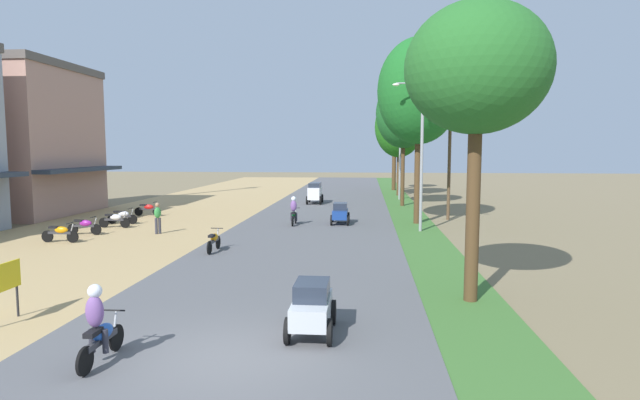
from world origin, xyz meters
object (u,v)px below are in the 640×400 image
Objects in this scene: median_tree_third at (404,114)px; motorbike_ahead_second at (214,240)px; motorbike_foreground_rider at (99,326)px; car_hatchback_silver at (312,305)px; pedestrian_on_shoulder at (158,216)px; utility_pole_near at (450,152)px; median_tree_second at (419,91)px; street_signboard at (2,282)px; median_tree_fourth at (399,127)px; motorbike_ahead_third at (294,212)px; streetlamp_mid at (400,146)px; parked_motorbike_fourth at (115,219)px; car_van_white at (315,192)px; median_tree_nearest at (477,70)px; parked_motorbike_second at (60,232)px; parked_motorbike_sixth at (148,208)px; parked_motorbike_fifth at (123,216)px; streetlamp_near at (422,145)px; median_tree_fifth at (395,119)px; car_hatchback_blue at (340,212)px; parked_motorbike_third at (85,225)px.

median_tree_third is 22.09m from motorbike_ahead_second.
median_tree_third is at bearing 74.98° from motorbike_foreground_rider.
pedestrian_on_shoulder is at bearing 124.75° from car_hatchback_silver.
motorbike_foreground_rider is (-10.48, -22.97, -3.41)m from utility_pole_near.
utility_pole_near is (2.17, 2.22, -3.48)m from median_tree_second.
median_tree_third is at bearing 67.24° from street_signboard.
motorbike_ahead_second is at bearing -108.60° from median_tree_fourth.
motorbike_ahead_third is at bearing 99.47° from car_hatchback_silver.
streetlamp_mid is (11.91, 33.20, 3.64)m from street_signboard.
car_hatchback_silver is (12.66, -15.37, 0.19)m from parked_motorbike_fourth.
street_signboard is 29.50m from car_van_white.
parked_motorbike_second is at bearing 155.91° from median_tree_nearest.
median_tree_third reaches higher than motorbike_ahead_third.
median_tree_fourth is 5.23× the size of motorbike_ahead_third.
parked_motorbike_sixth is 1.20× the size of street_signboard.
parked_motorbike_fifth is 17.59m from streetlamp_near.
street_signboard is 0.18× the size of median_tree_nearest.
median_tree_fifth is 4.69× the size of car_hatchback_silver.
streetlamp_mid is at bearing 43.97° from parked_motorbike_fifth.
motorbike_ahead_third is (-7.03, -16.05, -3.89)m from streetlamp_mid.
street_signboard is 0.93× the size of pedestrian_on_shoulder.
car_hatchback_blue reaches higher than motorbike_ahead_second.
parked_motorbike_second is at bearing -127.28° from streetlamp_mid.
parked_motorbike_fourth is 1.00× the size of parked_motorbike_sixth.
motorbike_foreground_rider is (-1.21, -31.26, -0.17)m from car_van_white.
streetlamp_mid is 8.94m from car_van_white.
car_van_white is (-2.62, 11.23, 0.28)m from car_hatchback_blue.
median_tree_second is 14.35m from car_van_white.
pedestrian_on_shoulder is 16.60m from motorbike_foreground_rider.
car_van_white is at bearing 117.56° from streetlamp_near.
median_tree_second is at bearing 11.05° from parked_motorbike_fourth.
motorbike_ahead_second is (7.83, -11.19, 0.02)m from parked_motorbike_sixth.
parked_motorbike_fourth is at bearing 107.81° from street_signboard.
parked_motorbike_sixth is at bearing -178.84° from utility_pole_near.
utility_pole_near is (15.86, 7.27, 3.30)m from pedestrian_on_shoulder.
median_tree_second is 23.39m from motorbike_foreground_rider.
parked_motorbike_third is 1.00× the size of parked_motorbike_sixth.
median_tree_nearest is 4.18× the size of car_hatchback_blue.
motorbike_ahead_second is at bearing -24.99° from parked_motorbike_third.
median_tree_third is 29.26m from car_hatchback_silver.
streetlamp_near is at bearing -90.16° from median_tree_fifth.
median_tree_second is 25.29m from median_tree_fifth.
parked_motorbike_fifth is 1.00× the size of motorbike_foreground_rider.
pedestrian_on_shoulder is at bearing -154.83° from car_hatchback_blue.
car_van_white is at bearing 80.46° from street_signboard.
streetlamp_mid is 17.95m from motorbike_ahead_third.
car_hatchback_silver is (12.92, -16.81, 0.19)m from parked_motorbike_fifth.
motorbike_ahead_second is (-9.33, -23.98, -4.17)m from streetlamp_mid.
street_signboard is (4.91, -15.29, 0.55)m from parked_motorbike_fourth.
median_tree_fourth is at bearing 83.45° from car_hatchback_silver.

